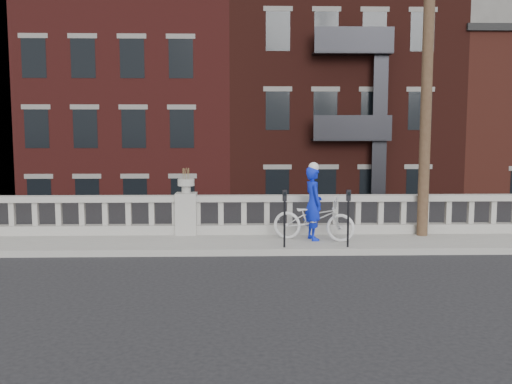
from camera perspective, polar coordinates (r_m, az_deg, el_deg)
ground at (r=11.49m, az=-8.77°, el=-8.48°), size 120.00×120.00×0.00m
sidewalk at (r=14.38m, az=-7.29°, el=-5.17°), size 32.00×2.20×0.15m
balustrade at (r=15.21m, az=-6.97°, el=-2.37°), size 28.00×0.34×1.03m
planter_pedestal at (r=15.18m, az=-6.98°, el=-1.66°), size 0.55×0.55×1.76m
lower_level at (r=34.08m, az=-3.07°, el=5.76°), size 80.00×44.00×20.80m
utility_pole at (r=15.56m, az=16.85°, el=14.59°), size 1.60×0.28×10.00m
parking_meter_b at (r=13.35m, az=2.87°, el=-1.99°), size 0.10×0.09×1.36m
parking_meter_c at (r=13.55m, az=9.21°, el=-1.94°), size 0.10×0.09×1.36m
bicycle at (r=14.33m, az=5.79°, el=-2.69°), size 2.18×1.34×1.08m
cyclist at (r=14.34m, az=5.74°, el=-1.13°), size 0.59×0.76×1.85m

